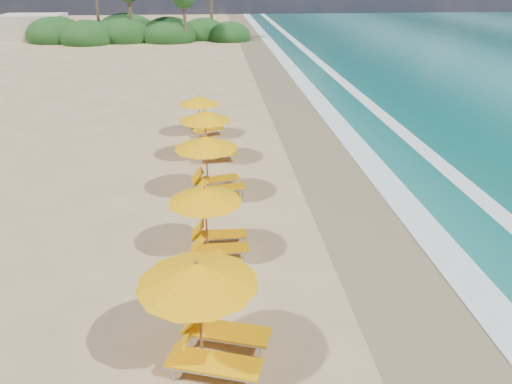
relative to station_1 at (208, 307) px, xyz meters
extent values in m
plane|color=tan|center=(1.54, 5.97, -1.42)|extent=(160.00, 160.00, 0.00)
cube|color=#877651|center=(5.54, 5.97, -1.41)|extent=(4.00, 160.00, 0.01)
cube|color=white|center=(7.04, 5.97, -1.39)|extent=(1.20, 160.00, 0.01)
cube|color=white|center=(10.04, 5.97, -1.40)|extent=(0.80, 160.00, 0.01)
cylinder|color=olive|center=(-0.19, 0.06, -0.21)|extent=(0.06, 0.06, 2.42)
cone|color=#FEAA05|center=(-0.19, 0.06, 0.80)|extent=(3.12, 3.12, 0.49)
sphere|color=olive|center=(-0.19, 0.06, 1.07)|extent=(0.09, 0.09, 0.09)
cylinder|color=olive|center=(-0.06, 4.43, -0.38)|extent=(0.05, 0.05, 2.07)
cone|color=#FEAA05|center=(-0.06, 4.43, 0.47)|extent=(2.14, 2.14, 0.42)
sphere|color=olive|center=(-0.06, 4.43, 0.71)|extent=(0.07, 0.07, 0.07)
cylinder|color=olive|center=(-0.04, 8.54, -0.29)|extent=(0.06, 0.06, 2.25)
cone|color=#FEAA05|center=(-0.04, 8.54, 0.64)|extent=(2.75, 2.75, 0.45)
sphere|color=olive|center=(-0.04, 8.54, 0.89)|extent=(0.08, 0.08, 0.08)
cylinder|color=olive|center=(-0.10, 12.23, -0.33)|extent=(0.05, 0.05, 2.18)
cone|color=#FEAA05|center=(-0.10, 12.23, 0.58)|extent=(2.45, 2.45, 0.44)
sphere|color=olive|center=(-0.10, 12.23, 0.82)|extent=(0.08, 0.08, 0.08)
cylinder|color=olive|center=(-0.43, 15.69, -0.43)|extent=(0.05, 0.05, 1.97)
cone|color=#FEAA05|center=(-0.43, 15.69, 0.39)|extent=(2.61, 2.61, 0.40)
sphere|color=olive|center=(-0.43, 15.69, 0.61)|extent=(0.07, 0.07, 0.07)
ellipsoid|color=#163D14|center=(-4.46, 50.97, -0.79)|extent=(6.40, 6.40, 4.16)
ellipsoid|color=#163D14|center=(-9.46, 51.97, -0.72)|extent=(7.20, 7.20, 4.68)
ellipsoid|color=#163D14|center=(-13.46, 49.97, -0.83)|extent=(6.00, 6.00, 3.90)
ellipsoid|color=#163D14|center=(-0.46, 52.97, -0.87)|extent=(5.60, 5.60, 3.64)
ellipsoid|color=#163D14|center=(-17.46, 51.97, -0.77)|extent=(6.60, 6.60, 4.29)
ellipsoid|color=#163D14|center=(2.54, 50.97, -0.93)|extent=(5.00, 5.00, 3.25)
cylinder|color=brown|center=(-2.46, 48.97, 1.08)|extent=(0.36, 0.36, 5.00)
cylinder|color=brown|center=(-8.46, 49.97, 1.38)|extent=(0.36, 0.36, 5.60)
cylinder|color=brown|center=(-12.46, 51.97, 1.68)|extent=(0.36, 0.36, 6.20)
cylinder|color=brown|center=(0.54, 52.97, 1.98)|extent=(0.36, 0.36, 6.80)
cube|color=beige|center=(-20.46, 53.97, -0.02)|extent=(7.00, 5.00, 2.80)
camera|label=1|loc=(0.25, -8.08, 6.36)|focal=33.85mm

